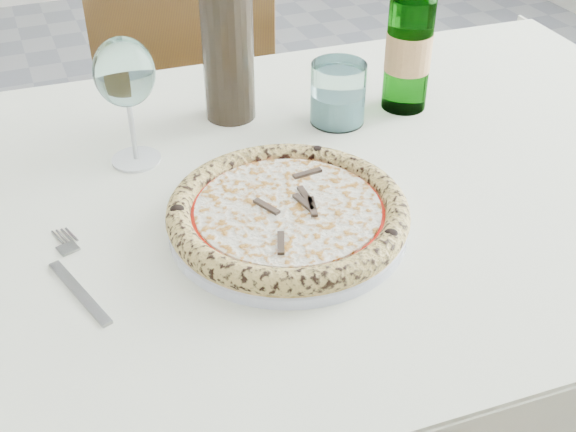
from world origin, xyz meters
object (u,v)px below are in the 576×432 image
tumbler (338,97)px  wine_bottle (227,33)px  chair_far (178,85)px  beer_bottle (410,41)px  dining_table (261,240)px  plate (288,223)px  pizza (288,212)px  wine_glass (124,75)px

tumbler → wine_bottle: size_ratio=0.30×
chair_far → beer_bottle: bearing=-72.8°
dining_table → plate: bearing=-90.0°
plate → tumbler: size_ratio=3.11×
plate → beer_bottle: bearing=38.6°
chair_far → beer_bottle: size_ratio=3.36×
pizza → dining_table: bearing=90.0°
chair_far → beer_bottle: (0.21, -0.68, 0.33)m
plate → pizza: size_ratio=0.99×
wine_glass → beer_bottle: size_ratio=0.66×
beer_bottle → wine_bottle: bearing=164.4°
pizza → tumbler: bearing=52.6°
dining_table → chair_far: (0.09, 0.82, -0.13)m
plate → wine_glass: bearing=120.5°
plate → wine_bottle: (0.03, 0.31, 0.13)m
tumbler → wine_bottle: (-0.15, 0.08, 0.10)m
chair_far → wine_bottle: size_ratio=2.92×
dining_table → wine_bottle: 0.31m
pizza → beer_bottle: 0.39m
tumbler → beer_bottle: bearing=2.5°
chair_far → beer_bottle: 0.79m
wine_glass → beer_bottle: beer_bottle is taller
wine_glass → wine_bottle: wine_bottle is taller
chair_far → dining_table: bearing=-96.2°
pizza → wine_bottle: 0.33m
chair_far → tumbler: bearing=-82.6°
chair_far → plate: (-0.09, -0.92, 0.23)m
dining_table → pizza: 0.15m
pizza → chair_far: bearing=84.4°
dining_table → pizza: size_ratio=4.99×
pizza → wine_bottle: wine_bottle is taller
plate → tumbler: bearing=52.6°
dining_table → tumbler: bearing=36.8°
pizza → beer_bottle: bearing=38.6°
plate → pizza: 0.02m
pizza → wine_bottle: bearing=84.3°
pizza → tumbler: 0.29m
pizza → plate: bearing=60.0°
pizza → wine_glass: (-0.14, 0.23, 0.11)m
pizza → tumbler: (0.18, 0.23, 0.01)m
dining_table → chair_far: size_ratio=1.60×
dining_table → wine_glass: wine_glass is taller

